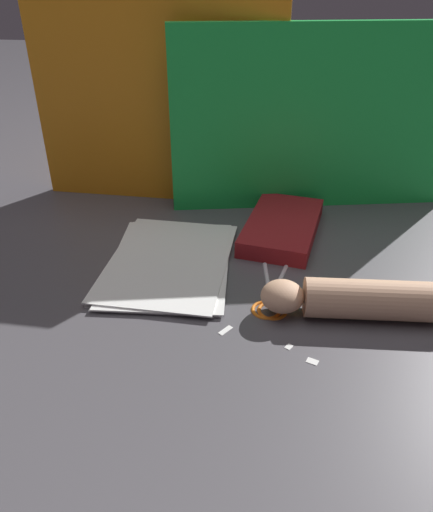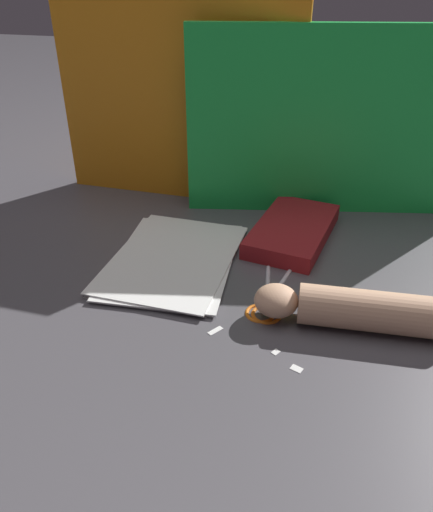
% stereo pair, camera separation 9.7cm
% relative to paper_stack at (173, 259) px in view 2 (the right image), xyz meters
% --- Properties ---
extents(ground_plane, '(6.00, 6.00, 0.00)m').
position_rel_paper_stack_xyz_m(ground_plane, '(0.11, -0.06, -0.01)').
color(ground_plane, '#4C494F').
extents(backdrop_panel_left, '(0.62, 0.04, 0.50)m').
position_rel_paper_stack_xyz_m(backdrop_panel_left, '(-0.09, 0.33, 0.24)').
color(backdrop_panel_left, orange).
rests_on(backdrop_panel_left, ground_plane).
extents(backdrop_panel_center, '(0.70, 0.16, 0.44)m').
position_rel_paper_stack_xyz_m(backdrop_panel_center, '(0.31, 0.33, 0.21)').
color(backdrop_panel_center, green).
rests_on(backdrop_panel_center, ground_plane).
extents(paper_stack, '(0.27, 0.36, 0.01)m').
position_rel_paper_stack_xyz_m(paper_stack, '(0.00, 0.00, 0.00)').
color(paper_stack, white).
rests_on(paper_stack, ground_plane).
extents(book_closed, '(0.20, 0.30, 0.04)m').
position_rel_paper_stack_xyz_m(book_closed, '(0.24, 0.16, 0.01)').
color(book_closed, maroon).
rests_on(book_closed, ground_plane).
extents(scissors, '(0.08, 0.19, 0.01)m').
position_rel_paper_stack_xyz_m(scissors, '(0.22, -0.10, -0.00)').
color(scissors, silver).
rests_on(scissors, ground_plane).
extents(hand_forearm, '(0.34, 0.09, 0.07)m').
position_rel_paper_stack_xyz_m(hand_forearm, '(0.37, -0.13, 0.03)').
color(hand_forearm, tan).
rests_on(hand_forearm, ground_plane).
extents(paper_scrap_near, '(0.02, 0.02, 0.00)m').
position_rel_paper_stack_xyz_m(paper_scrap_near, '(0.25, -0.23, -0.01)').
color(paper_scrap_near, white).
rests_on(paper_scrap_near, ground_plane).
extents(paper_scrap_mid, '(0.02, 0.02, 0.00)m').
position_rel_paper_stack_xyz_m(paper_scrap_mid, '(0.29, -0.26, -0.01)').
color(paper_scrap_mid, white).
rests_on(paper_scrap_mid, ground_plane).
extents(paper_scrap_far, '(0.03, 0.03, 0.00)m').
position_rel_paper_stack_xyz_m(paper_scrap_far, '(0.14, -0.20, -0.01)').
color(paper_scrap_far, white).
rests_on(paper_scrap_far, ground_plane).
extents(pen, '(0.03, 0.14, 0.01)m').
position_rel_paper_stack_xyz_m(pen, '(-0.09, -0.04, -0.00)').
color(pen, black).
rests_on(pen, ground_plane).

